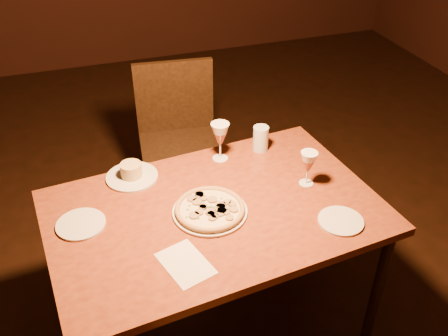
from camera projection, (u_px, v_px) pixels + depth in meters
name	position (u px, v px, depth m)	size (l,w,h in m)	color
dining_table	(215.00, 220.00, 2.03)	(1.39, 0.97, 0.70)	brown
chair_far	(179.00, 137.00, 2.81)	(0.49, 0.49, 0.91)	black
pizza_plate	(210.00, 209.00, 1.97)	(0.30, 0.30, 0.03)	silver
ramekin_saucer	(132.00, 173.00, 2.16)	(0.23, 0.23, 0.07)	silver
wine_glass_far	(220.00, 142.00, 2.24)	(0.08, 0.08, 0.18)	#A75D45
wine_glass_right	(308.00, 168.00, 2.09)	(0.07, 0.07, 0.16)	#A75D45
water_tumbler	(261.00, 138.00, 2.32)	(0.07, 0.07, 0.12)	silver
side_plate_left	(81.00, 224.00, 1.92)	(0.19, 0.19, 0.01)	silver
side_plate_near	(341.00, 221.00, 1.93)	(0.18, 0.18, 0.01)	silver
menu_card	(185.00, 263.00, 1.75)	(0.14, 0.21, 0.00)	silver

